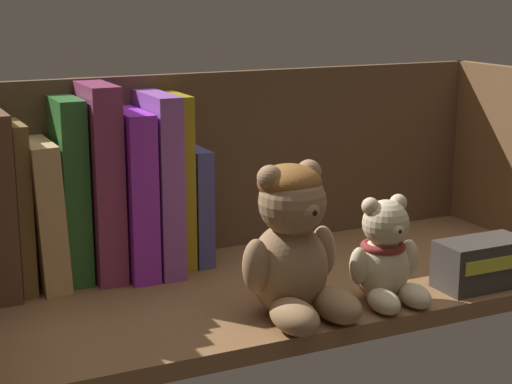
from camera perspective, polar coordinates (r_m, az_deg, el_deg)
shelf_board at (r=103.60cm, az=1.88°, el=-6.57°), size 75.61×31.49×2.00cm
shelf_back_panel at (r=114.47cm, az=-1.86°, el=1.65°), size 78.01×1.20×26.04cm
book_2 at (r=103.28cm, az=-15.84°, el=-0.79°), size 1.69×11.18×19.94cm
book_3 at (r=104.04cm, az=-14.32°, el=-1.27°), size 3.80×13.25×17.66cm
book_4 at (r=104.15cm, az=-12.57°, el=0.19°), size 3.07×9.69×22.29cm
book_5 at (r=104.81cm, az=-10.68°, el=0.80°), size 3.50×12.45×23.85cm
book_6 at (r=106.17cm, az=-8.69°, el=0.12°), size 3.36×14.75×20.52cm
book_7 at (r=106.98cm, az=-6.94°, el=0.80°), size 2.92×14.98×22.41cm
book_8 at (r=107.92cm, az=-5.53°, el=0.86°), size 2.05×9.81×22.05cm
book_9 at (r=109.58cm, az=-4.29°, el=-0.81°), size 2.21×9.50×15.03cm
teddy_bear_larger at (r=90.38cm, az=2.54°, el=-3.60°), size 12.52×12.94×16.92cm
teddy_bear_smaller at (r=96.25cm, az=8.75°, el=-4.40°), size 8.87×8.94×12.27cm
small_product_box at (r=104.18cm, az=14.98°, el=-4.68°), size 10.90×5.58×5.74cm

